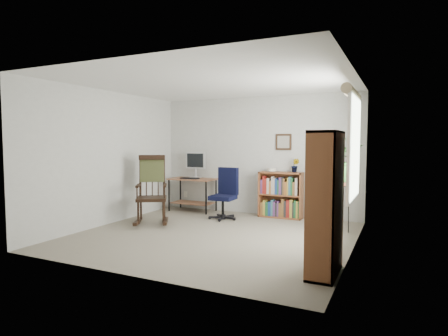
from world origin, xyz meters
The scene contains 18 objects.
floor centered at (0.00, 0.00, 0.00)m, with size 4.20×4.00×0.00m, color gray.
ceiling centered at (0.00, 0.00, 2.40)m, with size 4.20×4.00×0.00m, color white.
wall_back centered at (0.00, 2.00, 1.20)m, with size 4.20×0.00×2.40m, color beige.
wall_front centered at (0.00, -2.00, 1.20)m, with size 4.20×0.00×2.40m, color beige.
wall_left centered at (-2.10, 0.00, 1.20)m, with size 0.00×4.00×2.40m, color beige.
wall_right centered at (2.10, 0.00, 1.20)m, with size 0.00×4.00×2.40m, color beige.
window centered at (2.06, 0.30, 1.40)m, with size 0.12×1.20×1.50m, color white, non-canonical shape.
desk centered at (-1.36, 1.70, 0.35)m, with size 0.98×0.54×0.70m, color #925D40, non-canonical shape.
monitor centered at (-1.36, 1.84, 0.98)m, with size 0.46×0.16×0.56m, color silver, non-canonical shape.
keyboard centered at (-1.36, 1.58, 0.72)m, with size 0.40×0.15×0.03m, color black.
office_chair centered at (-0.40, 1.19, 0.50)m, with size 0.55×0.55×1.00m, color black, non-canonical shape.
rocking_chair centered at (-1.41, 0.30, 0.63)m, with size 0.65×1.09×1.26m, color black, non-canonical shape.
low_bookshelf centered at (0.56, 1.82, 0.45)m, with size 0.85×0.28×0.90m, color brown, non-canonical shape.
tall_bookshelf centered at (1.92, -1.03, 0.80)m, with size 0.30×0.70×1.61m, color brown, non-canonical shape.
plant_stand centered at (1.80, 1.11, 0.45)m, with size 0.25×0.25×0.90m, color black, non-canonical shape.
spider_plant centered at (1.80, 1.11, 1.57)m, with size 1.69×1.88×1.46m, color #246122.
potted_plant_small centered at (0.84, 1.83, 0.95)m, with size 0.13×0.24×0.11m, color #246122.
framed_picture centered at (0.56, 1.97, 1.48)m, with size 0.32×0.04×0.32m, color black, non-canonical shape.
Camera 1 is at (2.66, -5.22, 1.48)m, focal length 30.00 mm.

